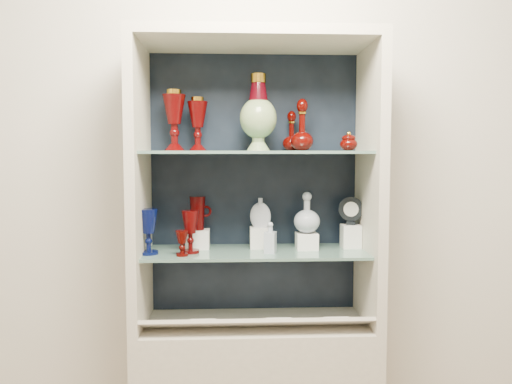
{
  "coord_description": "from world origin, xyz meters",
  "views": [
    {
      "loc": [
        -0.1,
        -0.53,
        1.45
      ],
      "look_at": [
        0.0,
        1.53,
        1.3
      ],
      "focal_mm": 35.0,
      "sensor_mm": 36.0,
      "label": 1
    }
  ],
  "objects_px": {
    "pedestal_lamp_right": "(174,121)",
    "ruby_decanter_a": "(302,122)",
    "cobalt_goblet": "(148,232)",
    "ruby_goblet_tall": "(190,232)",
    "flat_flask": "(260,212)",
    "pedestal_lamp_left": "(198,124)",
    "ruby_goblet_small": "(182,243)",
    "enamel_urn": "(258,113)",
    "lidded_bowl": "(349,141)",
    "ruby_pitcher": "(198,213)",
    "clear_square_bottle": "(270,238)",
    "cameo_medallion": "(351,210)",
    "clear_round_decanter": "(307,214)",
    "ruby_decanter_b": "(292,130)"
  },
  "relations": [
    {
      "from": "pedestal_lamp_right",
      "to": "ruby_decanter_a",
      "type": "bearing_deg",
      "value": -3.36
    },
    {
      "from": "cobalt_goblet",
      "to": "ruby_goblet_tall",
      "type": "relative_size",
      "value": 1.06
    },
    {
      "from": "ruby_decanter_a",
      "to": "flat_flask",
      "type": "bearing_deg",
      "value": 164.83
    },
    {
      "from": "cobalt_goblet",
      "to": "ruby_goblet_tall",
      "type": "distance_m",
      "value": 0.17
    },
    {
      "from": "pedestal_lamp_left",
      "to": "ruby_goblet_small",
      "type": "distance_m",
      "value": 0.51
    },
    {
      "from": "enamel_urn",
      "to": "ruby_goblet_tall",
      "type": "bearing_deg",
      "value": -169.52
    },
    {
      "from": "lidded_bowl",
      "to": "ruby_pitcher",
      "type": "bearing_deg",
      "value": 169.35
    },
    {
      "from": "enamel_urn",
      "to": "ruby_decanter_a",
      "type": "relative_size",
      "value": 1.3
    },
    {
      "from": "clear_square_bottle",
      "to": "ruby_pitcher",
      "type": "bearing_deg",
      "value": 157.79
    },
    {
      "from": "flat_flask",
      "to": "enamel_urn",
      "type": "bearing_deg",
      "value": -82.64
    },
    {
      "from": "ruby_goblet_tall",
      "to": "clear_square_bottle",
      "type": "height_order",
      "value": "ruby_goblet_tall"
    },
    {
      "from": "ruby_goblet_small",
      "to": "ruby_pitcher",
      "type": "xyz_separation_m",
      "value": [
        0.05,
        0.17,
        0.1
      ]
    },
    {
      "from": "ruby_pitcher",
      "to": "cameo_medallion",
      "type": "height_order",
      "value": "same"
    },
    {
      "from": "pedestal_lamp_right",
      "to": "ruby_goblet_tall",
      "type": "xyz_separation_m",
      "value": [
        0.07,
        -0.09,
        -0.46
      ]
    },
    {
      "from": "ruby_goblet_tall",
      "to": "clear_round_decanter",
      "type": "relative_size",
      "value": 1.04
    },
    {
      "from": "ruby_goblet_small",
      "to": "clear_square_bottle",
      "type": "bearing_deg",
      "value": 6.66
    },
    {
      "from": "ruby_pitcher",
      "to": "clear_square_bottle",
      "type": "distance_m",
      "value": 0.34
    },
    {
      "from": "ruby_goblet_tall",
      "to": "flat_flask",
      "type": "bearing_deg",
      "value": 18.96
    },
    {
      "from": "enamel_urn",
      "to": "ruby_goblet_small",
      "type": "distance_m",
      "value": 0.62
    },
    {
      "from": "clear_square_bottle",
      "to": "cobalt_goblet",
      "type": "bearing_deg",
      "value": 179.94
    },
    {
      "from": "cobalt_goblet",
      "to": "ruby_goblet_small",
      "type": "relative_size",
      "value": 1.82
    },
    {
      "from": "ruby_pitcher",
      "to": "clear_round_decanter",
      "type": "bearing_deg",
      "value": -12.67
    },
    {
      "from": "cobalt_goblet",
      "to": "ruby_goblet_tall",
      "type": "height_order",
      "value": "cobalt_goblet"
    },
    {
      "from": "ruby_decanter_a",
      "to": "flat_flask",
      "type": "xyz_separation_m",
      "value": [
        -0.17,
        0.05,
        -0.39
      ]
    },
    {
      "from": "cobalt_goblet",
      "to": "flat_flask",
      "type": "distance_m",
      "value": 0.48
    },
    {
      "from": "clear_square_bottle",
      "to": "lidded_bowl",
      "type": "bearing_deg",
      "value": 1.2
    },
    {
      "from": "enamel_urn",
      "to": "clear_square_bottle",
      "type": "height_order",
      "value": "enamel_urn"
    },
    {
      "from": "flat_flask",
      "to": "cameo_medallion",
      "type": "xyz_separation_m",
      "value": [
        0.39,
        -0.01,
        0.01
      ]
    },
    {
      "from": "ruby_decanter_a",
      "to": "lidded_bowl",
      "type": "distance_m",
      "value": 0.21
    },
    {
      "from": "ruby_decanter_a",
      "to": "cameo_medallion",
      "type": "xyz_separation_m",
      "value": [
        0.22,
        0.03,
        -0.38
      ]
    },
    {
      "from": "ruby_goblet_tall",
      "to": "ruby_goblet_small",
      "type": "relative_size",
      "value": 1.72
    },
    {
      "from": "pedestal_lamp_right",
      "to": "clear_square_bottle",
      "type": "bearing_deg",
      "value": -14.72
    },
    {
      "from": "ruby_decanter_b",
      "to": "ruby_pitcher",
      "type": "distance_m",
      "value": 0.55
    },
    {
      "from": "cameo_medallion",
      "to": "lidded_bowl",
      "type": "bearing_deg",
      "value": -94.91
    },
    {
      "from": "cobalt_goblet",
      "to": "clear_round_decanter",
      "type": "bearing_deg",
      "value": 6.58
    },
    {
      "from": "lidded_bowl",
      "to": "flat_flask",
      "type": "xyz_separation_m",
      "value": [
        -0.36,
        0.11,
        -0.3
      ]
    },
    {
      "from": "ruby_goblet_small",
      "to": "ruby_pitcher",
      "type": "relative_size",
      "value": 0.7
    },
    {
      "from": "enamel_urn",
      "to": "clear_round_decanter",
      "type": "height_order",
      "value": "enamel_urn"
    },
    {
      "from": "pedestal_lamp_left",
      "to": "pedestal_lamp_right",
      "type": "xyz_separation_m",
      "value": [
        -0.1,
        -0.01,
        0.01
      ]
    },
    {
      "from": "ruby_goblet_tall",
      "to": "cameo_medallion",
      "type": "relative_size",
      "value": 1.39
    },
    {
      "from": "pedestal_lamp_left",
      "to": "clear_square_bottle",
      "type": "bearing_deg",
      "value": -21.59
    },
    {
      "from": "ruby_goblet_tall",
      "to": "ruby_pitcher",
      "type": "distance_m",
      "value": 0.13
    },
    {
      "from": "lidded_bowl",
      "to": "ruby_goblet_small",
      "type": "distance_m",
      "value": 0.79
    },
    {
      "from": "ruby_goblet_tall",
      "to": "ruby_pitcher",
      "type": "relative_size",
      "value": 1.2
    },
    {
      "from": "enamel_urn",
      "to": "flat_flask",
      "type": "distance_m",
      "value": 0.43
    },
    {
      "from": "ruby_decanter_b",
      "to": "lidded_bowl",
      "type": "distance_m",
      "value": 0.27
    },
    {
      "from": "cobalt_goblet",
      "to": "flat_flask",
      "type": "relative_size",
      "value": 1.4
    },
    {
      "from": "ruby_decanter_b",
      "to": "cobalt_goblet",
      "type": "height_order",
      "value": "ruby_decanter_b"
    },
    {
      "from": "enamel_urn",
      "to": "cobalt_goblet",
      "type": "xyz_separation_m",
      "value": [
        -0.45,
        -0.07,
        -0.49
      ]
    },
    {
      "from": "pedestal_lamp_left",
      "to": "ruby_goblet_small",
      "type": "bearing_deg",
      "value": -108.87
    }
  ]
}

